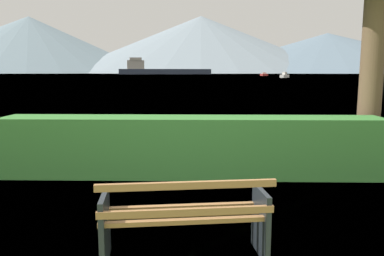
% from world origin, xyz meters
% --- Properties ---
extents(water_surface, '(620.00, 620.00, 0.00)m').
position_xyz_m(water_surface, '(0.00, 309.84, 0.00)').
color(water_surface, '#7A99A8').
rests_on(water_surface, ground_plane).
extents(park_bench, '(1.68, 0.77, 0.87)m').
position_xyz_m(park_bench, '(0.01, -0.06, 0.42)').
color(park_bench, olive).
rests_on(park_bench, ground_plane).
extents(hedge_row, '(6.66, 0.78, 1.05)m').
position_xyz_m(hedge_row, '(0.00, 3.03, 0.52)').
color(hedge_row, '#387A33').
rests_on(hedge_row, ground_plane).
extents(cargo_ship_large, '(68.31, 22.23, 12.05)m').
position_xyz_m(cargo_ship_large, '(-31.53, 278.71, 3.37)').
color(cargo_ship_large, '#2D384C').
rests_on(cargo_ship_large, water_surface).
extents(fishing_boat_near, '(3.69, 4.61, 1.82)m').
position_xyz_m(fishing_boat_near, '(26.51, 117.35, 0.65)').
color(fishing_boat_near, silver).
rests_on(fishing_boat_near, water_surface).
extents(tender_far, '(2.55, 7.21, 1.56)m').
position_xyz_m(tender_far, '(29.30, 173.94, 0.58)').
color(tender_far, '#B2332D').
rests_on(tender_far, water_surface).
extents(distant_hills, '(820.74, 419.17, 84.84)m').
position_xyz_m(distant_hills, '(-22.79, 570.78, 38.12)').
color(distant_hills, slate).
rests_on(distant_hills, ground_plane).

